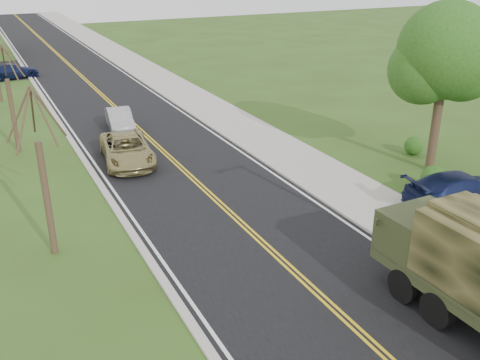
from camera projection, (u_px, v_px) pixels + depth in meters
road at (82, 77)px, 46.78m from camera, size 8.00×120.00×0.01m
curb_right at (128, 72)px, 48.47m from camera, size 0.30×120.00×0.12m
sidewalk_right at (147, 70)px, 49.20m from camera, size 3.20×120.00×0.10m
curb_left at (32, 81)px, 45.05m from camera, size 0.30×120.00×0.10m
leafy_tree at (446, 58)px, 24.50m from camera, size 4.83×4.50×8.10m
bare_tree_a at (45, 186)px, 18.17m from camera, size 1.93×2.26×6.08m
bare_tree_b at (12, 107)px, 28.11m from camera, size 1.83×2.14×5.73m
suv_champagne at (127, 149)px, 27.26m from camera, size 2.98×5.39×1.43m
sedan_silver at (120, 120)px, 32.28m from camera, size 1.86×4.09×1.30m
pickup_navy at (461, 190)px, 22.53m from camera, size 5.26×2.77×1.45m
lot_car_navy at (12, 71)px, 45.92m from camera, size 4.73×2.77×1.29m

